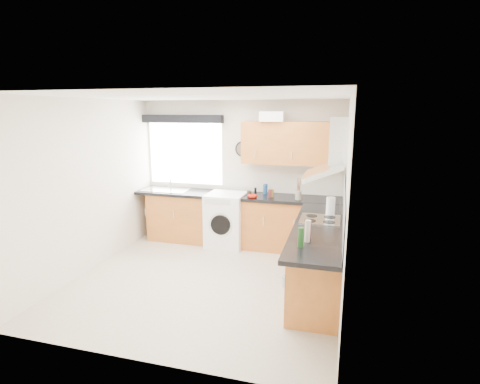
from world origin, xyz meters
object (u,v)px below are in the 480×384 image
(oven, at_px, (318,254))
(upper_cabinets, at_px, (293,143))
(extractor_hood, at_px, (331,155))
(washing_machine, at_px, (226,220))

(oven, xyz_separation_m, upper_cabinets, (-0.55, 1.32, 1.38))
(oven, xyz_separation_m, extractor_hood, (0.10, -0.00, 1.34))
(oven, bearing_deg, extractor_hood, -0.00)
(upper_cabinets, xyz_separation_m, washing_machine, (-1.10, -0.23, -1.33))
(washing_machine, bearing_deg, upper_cabinets, 12.39)
(extractor_hood, height_order, washing_machine, extractor_hood)
(extractor_hood, relative_size, washing_machine, 0.84)
(oven, bearing_deg, upper_cabinets, 112.54)
(extractor_hood, height_order, upper_cabinets, upper_cabinets)
(extractor_hood, distance_m, upper_cabinets, 1.48)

